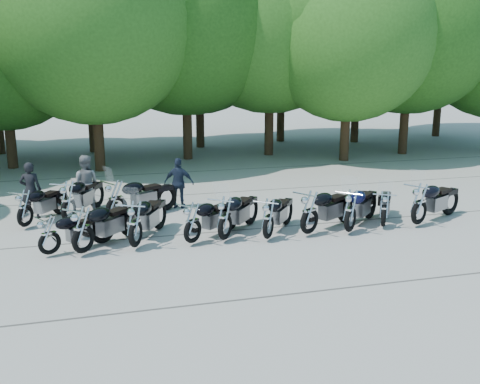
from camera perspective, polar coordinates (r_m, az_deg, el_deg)
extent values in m
plane|color=gray|center=(14.41, 1.55, -5.61)|extent=(90.00, 90.00, 0.00)
cylinder|color=#3A2614|center=(26.28, -22.35, 5.82)|extent=(0.44, 0.44, 3.31)
sphere|color=#286319|center=(26.10, -23.09, 13.80)|extent=(7.31, 7.31, 7.31)
cylinder|color=#3A2614|center=(24.44, -14.24, 6.65)|extent=(0.44, 0.44, 3.93)
sphere|color=#357721|center=(24.33, -14.86, 16.88)|extent=(8.70, 8.70, 8.70)
cylinder|color=#3A2614|center=(26.64, -5.39, 7.75)|extent=(0.44, 0.44, 4.13)
sphere|color=#286319|center=(26.57, -5.62, 17.61)|extent=(9.13, 9.13, 9.13)
cylinder|color=#3A2614|center=(27.72, 2.98, 7.98)|extent=(0.44, 0.44, 4.09)
sphere|color=#357721|center=(27.65, 3.10, 17.36)|extent=(9.04, 9.04, 9.04)
cylinder|color=#3A2614|center=(26.62, 10.65, 7.02)|extent=(0.44, 0.44, 3.62)
sphere|color=#357721|center=(26.48, 11.04, 15.67)|extent=(8.00, 8.00, 8.00)
cylinder|color=#3A2614|center=(29.18, 16.39, 7.62)|extent=(0.44, 0.44, 3.98)
sphere|color=#286319|center=(29.10, 16.99, 16.27)|extent=(8.79, 8.79, 8.79)
cylinder|color=#3A2614|center=(29.62, -14.78, 7.26)|extent=(0.44, 0.44, 3.42)
sphere|color=#286319|center=(29.48, -15.24, 14.59)|extent=(7.56, 7.56, 7.56)
cylinder|color=#3A2614|center=(30.20, -4.09, 7.91)|extent=(0.44, 0.44, 3.56)
sphere|color=#286319|center=(30.07, -4.22, 15.42)|extent=(7.88, 7.88, 7.88)
cylinder|color=#3A2614|center=(32.42, 4.17, 8.47)|extent=(0.44, 0.44, 3.76)
sphere|color=#286319|center=(32.33, 4.30, 15.84)|extent=(8.31, 8.31, 8.31)
cylinder|color=#3A2614|center=(32.71, 11.66, 8.16)|extent=(0.44, 0.44, 3.63)
sphere|color=#357721|center=(32.59, 12.00, 15.21)|extent=(8.02, 8.02, 8.02)
cylinder|color=#3A2614|center=(36.48, 19.50, 8.79)|extent=(0.44, 0.44, 4.37)
sphere|color=#286319|center=(36.46, 20.12, 16.38)|extent=(9.67, 9.67, 9.67)
imported|color=black|center=(17.88, -20.50, 0.18)|extent=(0.68, 0.50, 1.72)
imported|color=gray|center=(18.09, -15.45, 0.83)|extent=(1.02, 0.88, 1.80)
imported|color=#1A2438|center=(18.00, -6.23, 0.91)|extent=(1.03, 0.71, 1.63)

